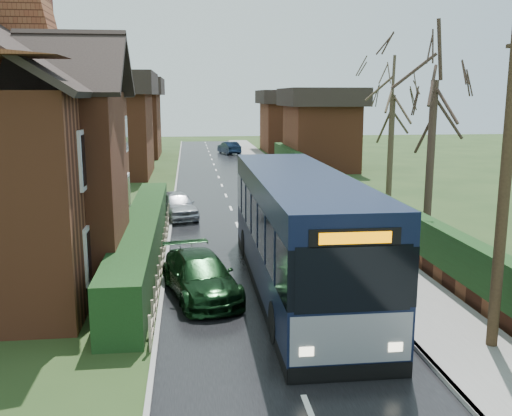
{
  "coord_description": "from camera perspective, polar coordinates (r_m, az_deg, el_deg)",
  "views": [
    {
      "loc": [
        -2.16,
        -15.62,
        5.86
      ],
      "look_at": [
        0.27,
        4.92,
        1.8
      ],
      "focal_mm": 40.0,
      "sensor_mm": 36.0,
      "label": 1
    }
  ],
  "objects": [
    {
      "name": "front_hedge",
      "position": [
        21.31,
        -11.25,
        -2.85
      ],
      "size": [
        1.2,
        16.0,
        1.6
      ],
      "primitive_type": "cube",
      "color": "black",
      "rests_on": "ground"
    },
    {
      "name": "ground",
      "position": [
        16.83,
        1.07,
        -9.28
      ],
      "size": [
        140.0,
        140.0,
        0.0
      ],
      "primitive_type": "plane",
      "color": "#32481E",
      "rests_on": "ground"
    },
    {
      "name": "road",
      "position": [
        26.37,
        -1.88,
        -1.72
      ],
      "size": [
        6.0,
        100.0,
        0.02
      ],
      "primitive_type": "cube",
      "color": "black",
      "rests_on": "ground"
    },
    {
      "name": "tree_house_side",
      "position": [
        29.54,
        -22.56,
        13.65
      ],
      "size": [
        4.47,
        4.47,
        10.17
      ],
      "color": "#3B2F23",
      "rests_on": "ground"
    },
    {
      "name": "car_silver",
      "position": [
        28.12,
        -7.94,
        0.32
      ],
      "size": [
        2.41,
        4.08,
        1.3
      ],
      "primitive_type": "imported",
      "rotation": [
        0.0,
        0.0,
        0.24
      ],
      "color": "silver",
      "rests_on": "ground"
    },
    {
      "name": "pavement",
      "position": [
        27.04,
        7.13,
        -1.35
      ],
      "size": [
        2.5,
        100.0,
        0.14
      ],
      "primitive_type": "cube",
      "color": "slate",
      "rests_on": "ground"
    },
    {
      "name": "car_distant",
      "position": [
        59.26,
        -2.72,
        6.04
      ],
      "size": [
        2.32,
        4.07,
        1.27
      ],
      "primitive_type": "imported",
      "rotation": [
        0.0,
        0.0,
        3.41
      ],
      "color": "#101D31",
      "rests_on": "ground"
    },
    {
      "name": "bus_stop_sign",
      "position": [
        17.78,
        11.0,
        -2.3
      ],
      "size": [
        0.17,
        0.41,
        2.73
      ],
      "rotation": [
        0.0,
        0.0,
        0.28
      ],
      "color": "slate",
      "rests_on": "ground"
    },
    {
      "name": "bus",
      "position": [
        17.31,
        4.27,
        -2.55
      ],
      "size": [
        2.75,
        11.86,
        3.6
      ],
      "rotation": [
        0.0,
        0.0,
        -0.0
      ],
      "color": "black",
      "rests_on": "ground"
    },
    {
      "name": "car_green",
      "position": [
        17.13,
        -5.58,
        -6.75
      ],
      "size": [
        2.66,
        4.59,
        1.25
      ],
      "primitive_type": "imported",
      "rotation": [
        0.0,
        0.0,
        0.22
      ],
      "color": "black",
      "rests_on": "ground"
    },
    {
      "name": "tree_right_near",
      "position": [
        23.51,
        17.53,
        13.18
      ],
      "size": [
        4.29,
        4.29,
        9.26
      ],
      "color": "#32251E",
      "rests_on": "ground"
    },
    {
      "name": "kerb_right",
      "position": [
        26.78,
        4.63,
        -1.42
      ],
      "size": [
        0.12,
        100.0,
        0.14
      ],
      "primitive_type": "cube",
      "color": "gray",
      "rests_on": "ground"
    },
    {
      "name": "tree_right_far",
      "position": [
        32.22,
        13.57,
        11.64
      ],
      "size": [
        4.39,
        4.39,
        8.47
      ],
      "color": "#3A2F22",
      "rests_on": "ground"
    },
    {
      "name": "kerb_left",
      "position": [
        26.29,
        -8.53,
        -1.79
      ],
      "size": [
        0.12,
        100.0,
        0.1
      ],
      "primitive_type": "cube",
      "color": "gray",
      "rests_on": "ground"
    },
    {
      "name": "picket_fence",
      "position": [
        21.34,
        -9.2,
        -3.73
      ],
      "size": [
        0.1,
        16.0,
        0.9
      ],
      "primitive_type": null,
      "color": "gray",
      "rests_on": "ground"
    },
    {
      "name": "right_wall_hedge",
      "position": [
        27.27,
        10.34,
        0.7
      ],
      "size": [
        0.6,
        50.0,
        1.8
      ],
      "color": "brown",
      "rests_on": "ground"
    },
    {
      "name": "telegraph_pole",
      "position": [
        13.83,
        23.58,
        1.53
      ],
      "size": [
        0.26,
        0.96,
        7.48
      ],
      "rotation": [
        0.0,
        0.0,
        -0.14
      ],
      "color": "#2E2214",
      "rests_on": "ground"
    }
  ]
}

